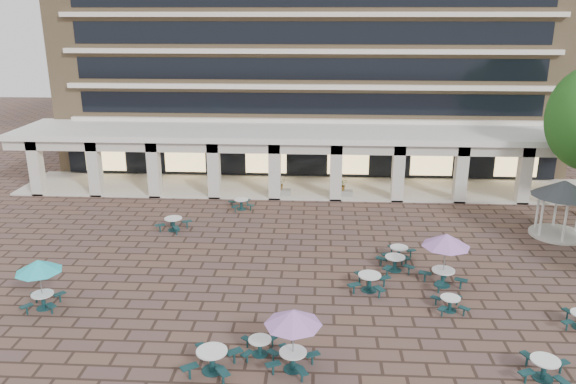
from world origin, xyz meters
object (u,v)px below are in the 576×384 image
(picnic_table_1, at_px, (212,359))
(planter_right, at_px, (342,190))
(picnic_table_2, at_px, (544,367))
(gazebo, at_px, (563,195))
(planter_left, at_px, (280,188))

(picnic_table_1, height_order, planter_right, planter_right)
(picnic_table_1, distance_m, picnic_table_2, 11.78)
(picnic_table_1, distance_m, planter_right, 21.18)
(planter_right, bearing_deg, gazebo, -27.61)
(planter_left, height_order, planter_right, planter_left)
(planter_left, bearing_deg, planter_right, -0.00)
(picnic_table_2, xyz_separation_m, planter_left, (-10.76, 20.26, 0.13))
(gazebo, xyz_separation_m, planter_left, (-16.67, 6.43, -1.90))
(gazebo, bearing_deg, planter_right, 152.39)
(picnic_table_1, xyz_separation_m, gazebo, (17.69, 14.05, 1.98))
(picnic_table_2, bearing_deg, planter_left, 138.94)
(planter_right, bearing_deg, picnic_table_1, -104.75)
(gazebo, distance_m, planter_left, 17.97)
(picnic_table_2, distance_m, planter_left, 22.93)
(picnic_table_2, bearing_deg, planter_right, 128.47)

